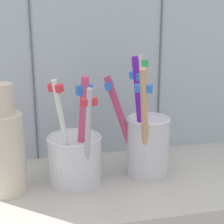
% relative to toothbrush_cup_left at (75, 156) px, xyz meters
% --- Properties ---
extents(counter_slab, '(0.64, 0.22, 0.02)m').
position_rel_toothbrush_cup_left_xyz_m(counter_slab, '(0.06, -0.01, -0.05)').
color(counter_slab, '#BCB7AD').
rests_on(counter_slab, ground).
extents(tile_wall_back, '(0.64, 0.02, 0.45)m').
position_rel_toothbrush_cup_left_xyz_m(tile_wall_back, '(0.06, 0.11, 0.16)').
color(tile_wall_back, '#B2C1CC').
rests_on(tile_wall_back, ground).
extents(toothbrush_cup_left, '(0.08, 0.10, 0.16)m').
position_rel_toothbrush_cup_left_xyz_m(toothbrush_cup_left, '(0.00, 0.00, 0.00)').
color(toothbrush_cup_left, silver).
rests_on(toothbrush_cup_left, counter_slab).
extents(toothbrush_cup_right, '(0.10, 0.10, 0.18)m').
position_rel_toothbrush_cup_left_xyz_m(toothbrush_cup_right, '(0.11, 0.00, 0.01)').
color(toothbrush_cup_right, silver).
rests_on(toothbrush_cup_right, counter_slab).
extents(ceramic_vase, '(0.05, 0.05, 0.15)m').
position_rel_toothbrush_cup_left_xyz_m(ceramic_vase, '(-0.09, -0.01, 0.03)').
color(ceramic_vase, beige).
rests_on(ceramic_vase, counter_slab).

